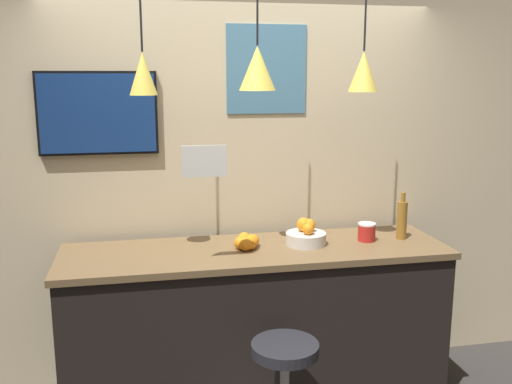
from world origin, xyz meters
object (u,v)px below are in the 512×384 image
object	(u,v)px
bar_stool	(285,382)
spread_jar	(367,232)
fruit_bowl	(306,235)
mounted_tv	(98,113)
juice_bottle	(402,219)

from	to	relation	value
bar_stool	spread_jar	distance (m)	1.10
fruit_bowl	mounted_tv	xyz separation A→B (m)	(-1.24, 0.37, 0.75)
fruit_bowl	juice_bottle	distance (m)	0.64
bar_stool	juice_bottle	distance (m)	1.30
spread_jar	bar_stool	bearing A→B (deg)	-138.91
bar_stool	fruit_bowl	size ratio (longest dim) A/B	2.67
bar_stool	spread_jar	bearing A→B (deg)	41.09
bar_stool	mounted_tv	distance (m)	1.93
juice_bottle	spread_jar	xyz separation A→B (m)	(-0.24, 0.00, -0.07)
fruit_bowl	mounted_tv	distance (m)	1.49
spread_jar	mounted_tv	size ratio (longest dim) A/B	0.16
fruit_bowl	bar_stool	bearing A→B (deg)	-115.27
bar_stool	spread_jar	world-z (taller)	spread_jar
juice_bottle	spread_jar	size ratio (longest dim) A/B	2.66
fruit_bowl	juice_bottle	xyz separation A→B (m)	(0.64, -0.00, 0.07)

